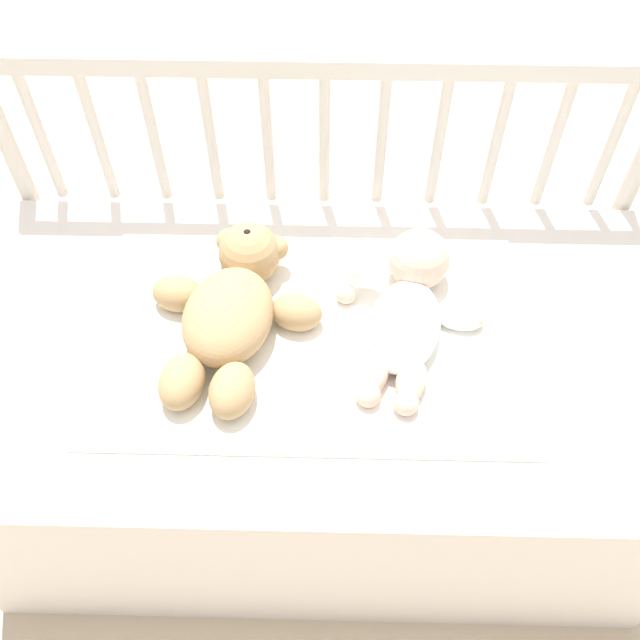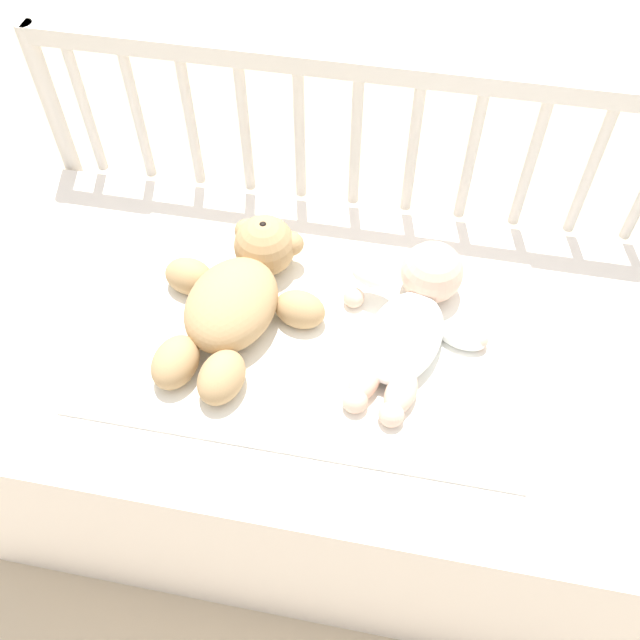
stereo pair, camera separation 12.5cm
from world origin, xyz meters
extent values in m
plane|color=#C6B293|center=(0.00, 0.00, 0.00)|extent=(12.00, 12.00, 0.00)
cube|color=white|center=(0.00, 0.00, 0.25)|extent=(1.31, 0.71, 0.50)
cylinder|color=beige|center=(-0.64, 0.38, 0.42)|extent=(0.04, 0.04, 0.84)
cylinder|color=beige|center=(0.64, 0.38, 0.42)|extent=(0.04, 0.04, 0.84)
cube|color=beige|center=(0.00, 0.38, 0.82)|extent=(1.28, 0.03, 0.04)
cylinder|color=beige|center=(-0.56, 0.38, 0.65)|extent=(0.02, 0.02, 0.30)
cylinder|color=beige|center=(-0.45, 0.38, 0.65)|extent=(0.02, 0.02, 0.30)
cylinder|color=beige|center=(-0.34, 0.38, 0.65)|extent=(0.02, 0.02, 0.30)
cylinder|color=beige|center=(-0.23, 0.38, 0.65)|extent=(0.02, 0.02, 0.30)
cylinder|color=beige|center=(-0.11, 0.38, 0.65)|extent=(0.02, 0.02, 0.30)
cylinder|color=beige|center=(0.00, 0.38, 0.65)|extent=(0.02, 0.02, 0.30)
cylinder|color=beige|center=(0.11, 0.38, 0.65)|extent=(0.02, 0.02, 0.30)
cylinder|color=beige|center=(0.23, 0.38, 0.65)|extent=(0.02, 0.02, 0.30)
cylinder|color=beige|center=(0.34, 0.38, 0.65)|extent=(0.02, 0.02, 0.30)
cylinder|color=beige|center=(0.45, 0.38, 0.65)|extent=(0.02, 0.02, 0.30)
cylinder|color=beige|center=(0.56, 0.38, 0.65)|extent=(0.02, 0.02, 0.30)
cube|color=white|center=(-0.02, 0.01, 0.51)|extent=(0.78, 0.49, 0.01)
ellipsoid|color=tan|center=(-0.16, 0.01, 0.56)|extent=(0.19, 0.24, 0.11)
sphere|color=tan|center=(-0.14, 0.16, 0.56)|extent=(0.12, 0.12, 0.12)
sphere|color=tan|center=(-0.14, 0.16, 0.59)|extent=(0.05, 0.05, 0.05)
sphere|color=black|center=(-0.14, 0.16, 0.62)|extent=(0.02, 0.02, 0.02)
sphere|color=tan|center=(-0.18, 0.19, 0.57)|extent=(0.05, 0.05, 0.05)
sphere|color=tan|center=(-0.09, 0.17, 0.57)|extent=(0.05, 0.05, 0.05)
ellipsoid|color=tan|center=(-0.27, 0.08, 0.54)|extent=(0.11, 0.09, 0.07)
ellipsoid|color=tan|center=(-0.04, 0.04, 0.54)|extent=(0.11, 0.09, 0.07)
ellipsoid|color=tan|center=(-0.23, -0.12, 0.54)|extent=(0.09, 0.12, 0.08)
ellipsoid|color=tan|center=(-0.14, -0.13, 0.54)|extent=(0.09, 0.12, 0.08)
ellipsoid|color=white|center=(0.15, 0.01, 0.54)|extent=(0.17, 0.23, 0.07)
sphere|color=beige|center=(0.18, 0.15, 0.56)|extent=(0.12, 0.12, 0.12)
ellipsoid|color=white|center=(0.08, 0.12, 0.57)|extent=(0.10, 0.07, 0.05)
ellipsoid|color=white|center=(0.25, 0.04, 0.53)|extent=(0.10, 0.07, 0.05)
sphere|color=beige|center=(0.05, 0.09, 0.53)|extent=(0.04, 0.04, 0.04)
sphere|color=beige|center=(0.28, 0.04, 0.53)|extent=(0.04, 0.04, 0.04)
ellipsoid|color=beige|center=(0.10, -0.08, 0.53)|extent=(0.07, 0.10, 0.05)
ellipsoid|color=beige|center=(0.16, -0.10, 0.53)|extent=(0.07, 0.10, 0.05)
sphere|color=beige|center=(0.08, -0.13, 0.53)|extent=(0.04, 0.04, 0.04)
sphere|color=beige|center=(0.15, -0.14, 0.53)|extent=(0.04, 0.04, 0.04)
camera|label=1|loc=(0.02, -0.76, 1.56)|focal=40.00mm
camera|label=2|loc=(0.14, -0.74, 1.56)|focal=40.00mm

